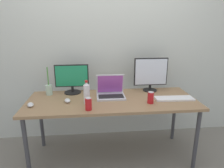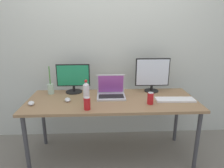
{
  "view_description": "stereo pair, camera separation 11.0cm",
  "coord_description": "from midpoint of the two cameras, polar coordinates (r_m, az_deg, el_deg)",
  "views": [
    {
      "loc": [
        -0.21,
        -2.09,
        1.54
      ],
      "look_at": [
        0.0,
        0.0,
        0.92
      ],
      "focal_mm": 32.0,
      "sensor_mm": 36.0,
      "label": 1
    },
    {
      "loc": [
        -0.1,
        -2.1,
        1.54
      ],
      "look_at": [
        0.0,
        0.0,
        0.92
      ],
      "focal_mm": 32.0,
      "sensor_mm": 36.0,
      "label": 2
    }
  ],
  "objects": [
    {
      "name": "mouse_by_laptop",
      "position": [
        2.23,
        -13.99,
        -4.61
      ],
      "size": [
        0.08,
        0.11,
        0.04
      ],
      "primitive_type": "ellipsoid",
      "rotation": [
        0.0,
        0.0,
        0.25
      ],
      "color": "silver",
      "rests_on": "work_desk"
    },
    {
      "name": "bamboo_vase",
      "position": [
        2.51,
        -18.75,
        -1.4
      ],
      "size": [
        0.08,
        0.08,
        0.34
      ],
      "color": "#B2D1B7",
      "rests_on": "work_desk"
    },
    {
      "name": "work_desk",
      "position": [
        2.27,
        -1.39,
        -5.78
      ],
      "size": [
        1.89,
        0.73,
        0.74
      ],
      "color": "#424247",
      "rests_on": "ground"
    },
    {
      "name": "laptop_silver",
      "position": [
        2.32,
        -1.76,
        -2.22
      ],
      "size": [
        0.32,
        0.25,
        0.26
      ],
      "color": "silver",
      "rests_on": "work_desk"
    },
    {
      "name": "soda_can_near_keyboard",
      "position": [
        1.98,
        -8.34,
        -5.68
      ],
      "size": [
        0.07,
        0.07,
        0.13
      ],
      "color": "red",
      "rests_on": "work_desk"
    },
    {
      "name": "water_bottle",
      "position": [
        2.12,
        -8.72,
        -2.59
      ],
      "size": [
        0.07,
        0.07,
        0.25
      ],
      "color": "silver",
      "rests_on": "work_desk"
    },
    {
      "name": "monitor_left",
      "position": [
        2.47,
        -12.64,
        1.51
      ],
      "size": [
        0.4,
        0.2,
        0.35
      ],
      "color": "black",
      "rests_on": "work_desk"
    },
    {
      "name": "monitor_center",
      "position": [
        2.52,
        9.79,
        2.91
      ],
      "size": [
        0.42,
        0.18,
        0.42
      ],
      "color": "black",
      "rests_on": "work_desk"
    },
    {
      "name": "ground_plane",
      "position": [
        2.61,
        -1.28,
        -19.76
      ],
      "size": [
        16.0,
        16.0,
        0.0
      ],
      "primitive_type": "plane",
      "color": "gray"
    },
    {
      "name": "keyboard_main",
      "position": [
        2.34,
        16.07,
        -4.01
      ],
      "size": [
        0.43,
        0.16,
        0.02
      ],
      "primitive_type": "cube",
      "rotation": [
        0.0,
        0.0,
        -0.03
      ],
      "color": "white",
      "rests_on": "work_desk"
    },
    {
      "name": "mouse_by_keyboard",
      "position": [
        2.24,
        -23.59,
        -5.46
      ],
      "size": [
        0.09,
        0.12,
        0.04
      ],
      "primitive_type": "ellipsoid",
      "rotation": [
        0.0,
        0.0,
        0.33
      ],
      "color": "silver",
      "rests_on": "work_desk"
    },
    {
      "name": "wall_back",
      "position": [
        2.7,
        -2.44,
        11.33
      ],
      "size": [
        7.0,
        0.08,
        2.6
      ],
      "primitive_type": "cube",
      "color": "silver",
      "rests_on": "ground"
    },
    {
      "name": "soda_can_by_laptop",
      "position": [
        2.15,
        9.55,
        -3.86
      ],
      "size": [
        0.07,
        0.07,
        0.13
      ],
      "color": "red",
      "rests_on": "work_desk"
    }
  ]
}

